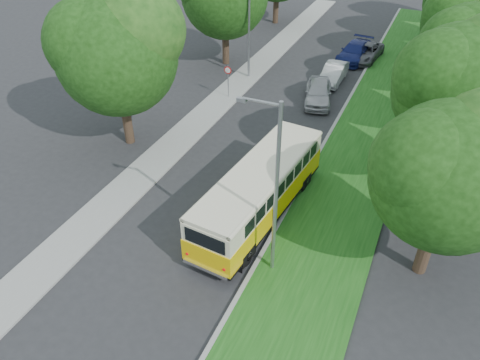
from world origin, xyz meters
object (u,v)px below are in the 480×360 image
at_px(lamppost_near, 274,188).
at_px(car_white, 334,73).
at_px(lamppost_far, 248,25).
at_px(car_silver, 318,92).
at_px(car_grey, 365,52).
at_px(vintage_bus, 259,193).
at_px(car_blue, 355,52).

xyz_separation_m(lamppost_near, car_white, (-2.51, 20.41, -3.68)).
xyz_separation_m(lamppost_far, car_white, (6.40, 1.91, -3.43)).
bearing_deg(lamppost_near, car_silver, 98.99).
bearing_deg(car_white, car_grey, 77.29).
xyz_separation_m(car_silver, car_grey, (1.40, 9.47, -0.10)).
xyz_separation_m(vintage_bus, car_silver, (-0.85, 13.38, -0.67)).
distance_m(lamppost_near, car_white, 20.89).
distance_m(lamppost_near, car_blue, 25.85).
bearing_deg(car_silver, lamppost_far, 148.28).
height_order(car_silver, car_blue, car_silver).
distance_m(lamppost_far, car_grey, 11.25).
distance_m(car_white, car_blue, 5.13).
height_order(lamppost_near, car_white, lamppost_near).
bearing_deg(vintage_bus, car_silver, 99.67).
bearing_deg(lamppost_far, car_blue, 45.53).
xyz_separation_m(vintage_bus, car_grey, (0.55, 22.84, -0.77)).
height_order(vintage_bus, car_white, vintage_bus).
height_order(car_silver, car_grey, car_silver).
xyz_separation_m(lamppost_far, car_blue, (6.89, 7.02, -3.39)).
height_order(lamppost_far, car_white, lamppost_far).
distance_m(vintage_bus, car_silver, 13.42).
xyz_separation_m(lamppost_near, car_silver, (-2.61, 16.47, -3.60)).
bearing_deg(car_blue, lamppost_near, -79.86).
distance_m(lamppost_far, car_white, 7.51).
bearing_deg(car_grey, lamppost_near, -81.12).
bearing_deg(car_white, lamppost_near, -82.45).
xyz_separation_m(vintage_bus, car_white, (-0.75, 17.32, -0.74)).
height_order(lamppost_far, car_grey, lamppost_far).
height_order(lamppost_near, lamppost_far, lamppost_near).
height_order(car_blue, car_grey, car_blue).
relative_size(lamppost_far, car_white, 1.80).
relative_size(lamppost_far, car_silver, 1.67).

